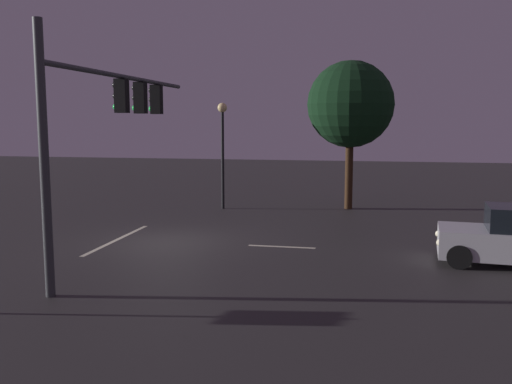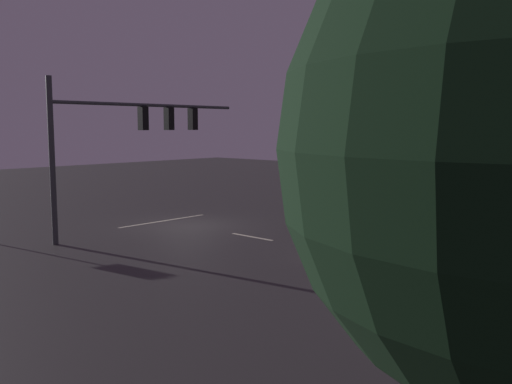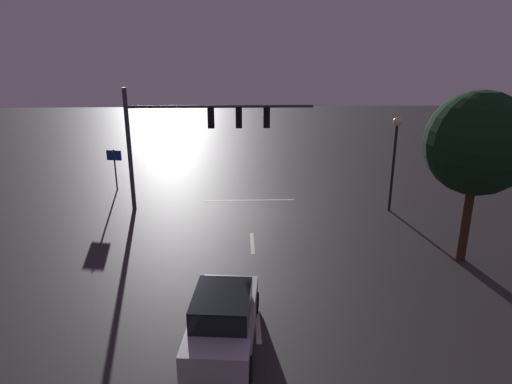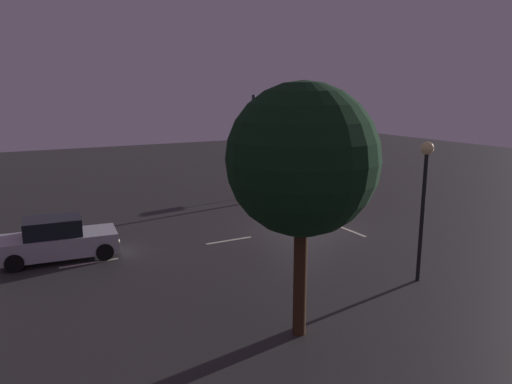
% 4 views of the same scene
% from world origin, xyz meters
% --- Properties ---
extents(ground_plane, '(80.00, 80.00, 0.00)m').
position_xyz_m(ground_plane, '(0.00, 0.00, 0.00)').
color(ground_plane, '#2D2B2B').
extents(traffic_signal_assembly, '(9.42, 0.47, 6.33)m').
position_xyz_m(traffic_signal_assembly, '(2.61, -0.56, 4.37)').
color(traffic_signal_assembly, '#383A3D').
rests_on(traffic_signal_assembly, ground_plane).
extents(lane_dash_far, '(0.16, 2.20, 0.01)m').
position_xyz_m(lane_dash_far, '(0.00, 4.00, 0.00)').
color(lane_dash_far, beige).
rests_on(lane_dash_far, ground_plane).
extents(lane_dash_mid, '(0.16, 2.20, 0.01)m').
position_xyz_m(lane_dash_mid, '(0.00, 10.00, 0.00)').
color(lane_dash_mid, beige).
rests_on(lane_dash_mid, ground_plane).
extents(stop_bar, '(5.00, 0.16, 0.01)m').
position_xyz_m(stop_bar, '(0.00, -1.74, 0.00)').
color(stop_bar, beige).
rests_on(stop_bar, ground_plane).
extents(car_approaching, '(2.26, 4.50, 1.70)m').
position_xyz_m(car_approaching, '(1.05, 10.94, 0.80)').
color(car_approaching, '#B7B7BC').
rests_on(car_approaching, ground_plane).
extents(street_lamp_left_kerb, '(0.44, 0.44, 4.90)m').
position_xyz_m(street_lamp_left_kerb, '(-7.32, 0.12, 3.44)').
color(street_lamp_left_kerb, black).
rests_on(street_lamp_left_kerb, ground_plane).
extents(route_sign, '(0.89, 0.24, 2.46)m').
position_xyz_m(route_sign, '(7.87, -3.97, 1.78)').
color(route_sign, '#383A3D').
rests_on(route_sign, ground_plane).
extents(tree_left_far, '(3.97, 3.97, 6.82)m').
position_xyz_m(tree_left_far, '(-8.46, 5.87, 4.81)').
color(tree_left_far, '#382314').
rests_on(tree_left_far, ground_plane).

